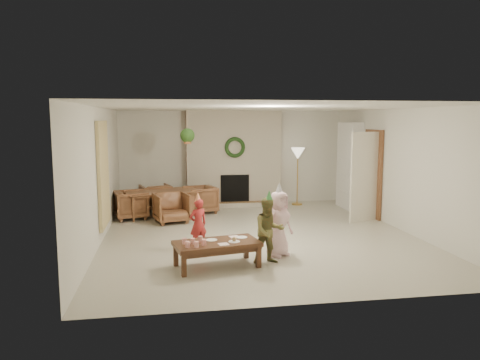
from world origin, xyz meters
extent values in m
plane|color=#B7B29E|center=(0.00, 0.00, 0.00)|extent=(7.00, 7.00, 0.00)
plane|color=white|center=(0.00, 0.00, 2.50)|extent=(7.00, 7.00, 0.00)
plane|color=silver|center=(0.00, 3.50, 1.25)|extent=(7.00, 0.00, 7.00)
plane|color=silver|center=(0.00, -3.50, 1.25)|extent=(7.00, 0.00, 7.00)
plane|color=silver|center=(-3.00, 0.00, 1.25)|extent=(0.00, 7.00, 7.00)
plane|color=silver|center=(3.00, 0.00, 1.25)|extent=(0.00, 7.00, 7.00)
cube|color=#5A1C18|center=(0.00, 3.30, 1.25)|extent=(2.50, 0.40, 2.50)
cube|color=brown|center=(0.00, 2.95, 0.06)|extent=(1.60, 0.30, 0.12)
cube|color=black|center=(0.00, 3.12, 0.45)|extent=(0.75, 0.12, 0.75)
torus|color=#173614|center=(0.00, 3.07, 1.55)|extent=(0.54, 0.10, 0.54)
cylinder|color=gold|center=(1.68, 3.00, 0.02)|extent=(0.29, 0.29, 0.03)
cylinder|color=gold|center=(1.68, 3.00, 0.71)|extent=(0.03, 0.03, 1.37)
cone|color=beige|center=(1.68, 3.00, 1.37)|extent=(0.37, 0.37, 0.31)
cube|color=white|center=(2.84, 2.30, 1.10)|extent=(0.30, 1.00, 2.20)
cube|color=white|center=(2.82, 2.30, 0.45)|extent=(0.30, 0.92, 0.03)
cube|color=white|center=(2.82, 2.30, 0.85)|extent=(0.30, 0.92, 0.03)
cube|color=white|center=(2.82, 2.30, 1.25)|extent=(0.30, 0.92, 0.03)
cube|color=white|center=(2.82, 2.30, 1.65)|extent=(0.30, 0.92, 0.03)
cube|color=#A1401D|center=(2.80, 2.15, 0.59)|extent=(0.20, 0.40, 0.24)
cube|color=navy|center=(2.80, 2.35, 0.99)|extent=(0.20, 0.44, 0.24)
cube|color=#B97E27|center=(2.80, 2.20, 1.38)|extent=(0.20, 0.36, 0.22)
cube|color=brown|center=(2.96, 1.20, 1.02)|extent=(0.05, 0.86, 2.04)
cube|color=beige|center=(2.58, 0.82, 1.00)|extent=(0.77, 0.32, 2.00)
cube|color=beige|center=(-2.96, 0.20, 1.25)|extent=(0.06, 1.20, 2.00)
imported|color=brown|center=(-1.87, 2.10, 0.30)|extent=(1.88, 1.35, 0.60)
imported|color=brown|center=(-1.68, 1.37, 0.33)|extent=(0.87, 0.88, 0.66)
imported|color=brown|center=(-2.06, 2.82, 0.33)|extent=(0.87, 0.88, 0.66)
imported|color=brown|center=(-2.59, 1.91, 0.33)|extent=(0.88, 0.87, 0.66)
imported|color=brown|center=(-0.97, 2.33, 0.33)|extent=(0.88, 0.87, 0.66)
cylinder|color=tan|center=(-1.30, 1.50, 2.15)|extent=(0.01, 0.01, 0.70)
cylinder|color=#AD6137|center=(-1.30, 1.50, 1.80)|extent=(0.16, 0.16, 0.12)
sphere|color=#214416|center=(-1.30, 1.50, 1.92)|extent=(0.32, 0.32, 0.32)
cube|color=#4B2C19|center=(-1.03, -1.86, 0.37)|extent=(1.40, 0.89, 0.06)
cube|color=#4B2C19|center=(-1.03, -1.86, 0.30)|extent=(1.29, 0.77, 0.08)
cube|color=#4B2C19|center=(-1.56, -2.24, 0.17)|extent=(0.08, 0.08, 0.34)
cube|color=#4B2C19|center=(-0.40, -2.01, 0.17)|extent=(0.08, 0.08, 0.34)
cube|color=#4B2C19|center=(-1.66, -1.72, 0.17)|extent=(0.08, 0.08, 0.34)
cube|color=#4B2C19|center=(-0.50, -1.49, 0.17)|extent=(0.08, 0.08, 0.34)
cylinder|color=white|center=(-1.49, -2.11, 0.45)|extent=(0.08, 0.08, 0.09)
cylinder|color=white|center=(-1.53, -1.91, 0.45)|extent=(0.08, 0.08, 0.09)
cylinder|color=white|center=(-1.36, -2.13, 0.45)|extent=(0.08, 0.08, 0.09)
cylinder|color=white|center=(-1.40, -1.94, 0.45)|extent=(0.08, 0.08, 0.09)
cylinder|color=white|center=(-1.24, -2.03, 0.45)|extent=(0.08, 0.08, 0.09)
cylinder|color=white|center=(-1.28, -1.83, 0.45)|extent=(0.08, 0.08, 0.09)
cylinder|color=white|center=(-1.10, -1.75, 0.40)|extent=(0.21, 0.21, 0.01)
cylinder|color=white|center=(-0.77, -1.91, 0.40)|extent=(0.21, 0.21, 0.01)
cylinder|color=white|center=(-0.61, -1.68, 0.40)|extent=(0.21, 0.21, 0.01)
sphere|color=tan|center=(-0.77, -1.91, 0.44)|extent=(0.08, 0.08, 0.07)
cube|color=#FEBBBE|center=(-0.95, -2.03, 0.40)|extent=(0.18, 0.18, 0.01)
cube|color=#FEBBBE|center=(-0.72, -1.62, 0.40)|extent=(0.18, 0.18, 0.01)
imported|color=#A42323|center=(-1.25, -0.85, 0.45)|extent=(0.39, 0.33, 0.90)
cone|color=gold|center=(-1.25, -0.85, 0.94)|extent=(0.13, 0.13, 0.17)
imported|color=#985A29|center=(-0.20, -1.81, 0.53)|extent=(0.55, 0.45, 1.05)
cone|color=green|center=(-0.20, -1.81, 1.09)|extent=(0.15, 0.15, 0.17)
imported|color=#FFCBD6|center=(0.06, -1.45, 0.55)|extent=(0.64, 0.59, 1.10)
cone|color=#B9B8BF|center=(0.06, -1.45, 1.15)|extent=(0.19, 0.19, 0.20)
camera|label=1|loc=(-1.78, -8.73, 2.28)|focal=34.33mm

